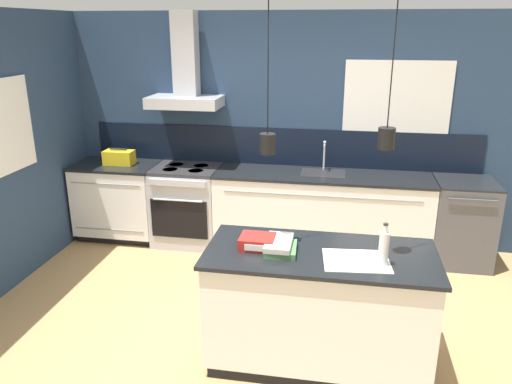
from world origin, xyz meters
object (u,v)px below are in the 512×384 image
object	(u,v)px
dishwasher	(461,222)
red_supply_box	(257,242)
yellow_toolbox	(119,157)
book_stack	(280,246)
oven_range	(187,205)
bottle_on_island	(384,248)

from	to	relation	value
dishwasher	red_supply_box	size ratio (longest dim) A/B	3.63
red_supply_box	yellow_toolbox	size ratio (longest dim) A/B	0.74
dishwasher	book_stack	world-z (taller)	book_stack
yellow_toolbox	red_supply_box	bearing A→B (deg)	-45.15
oven_range	book_stack	bearing A→B (deg)	-56.30
book_stack	red_supply_box	distance (m)	0.17
bottle_on_island	red_supply_box	distance (m)	0.89
oven_range	red_supply_box	size ratio (longest dim) A/B	3.63
book_stack	red_supply_box	world-z (taller)	red_supply_box
oven_range	dishwasher	xyz separation A→B (m)	(3.03, 0.00, -0.00)
oven_range	bottle_on_island	size ratio (longest dim) A/B	2.97
oven_range	yellow_toolbox	distance (m)	0.96
book_stack	red_supply_box	bearing A→B (deg)	169.42
book_stack	red_supply_box	size ratio (longest dim) A/B	1.29
dishwasher	red_supply_box	bearing A→B (deg)	-133.05
red_supply_box	dishwasher	bearing A→B (deg)	46.95
yellow_toolbox	book_stack	bearing A→B (deg)	-43.27
book_stack	oven_range	bearing A→B (deg)	123.70
red_supply_box	oven_range	bearing A→B (deg)	120.67
dishwasher	yellow_toolbox	distance (m)	3.87
book_stack	yellow_toolbox	xyz separation A→B (m)	(-2.14, 2.02, 0.04)
bottle_on_island	red_supply_box	world-z (taller)	bottle_on_island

